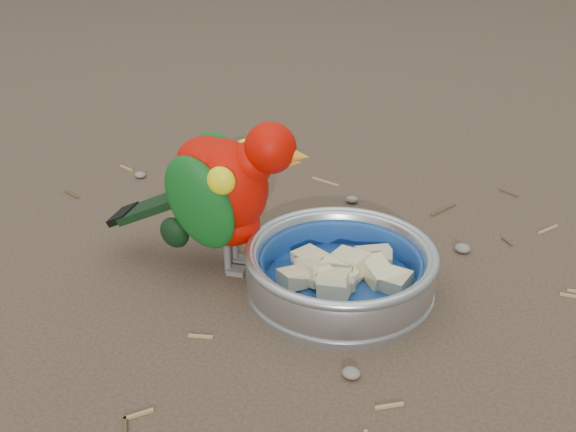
% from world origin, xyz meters
% --- Properties ---
extents(ground, '(60.00, 60.00, 0.00)m').
position_xyz_m(ground, '(0.00, 0.00, 0.00)').
color(ground, '#463529').
extents(food_bowl, '(0.23, 0.23, 0.02)m').
position_xyz_m(food_bowl, '(0.09, 0.06, 0.01)').
color(food_bowl, '#B2B2BA').
rests_on(food_bowl, ground).
extents(bowl_wall, '(0.23, 0.23, 0.04)m').
position_xyz_m(bowl_wall, '(0.09, 0.06, 0.04)').
color(bowl_wall, '#B2B2BA').
rests_on(bowl_wall, food_bowl).
extents(fruit_wedges, '(0.14, 0.14, 0.03)m').
position_xyz_m(fruit_wedges, '(0.09, 0.06, 0.03)').
color(fruit_wedges, beige).
rests_on(fruit_wedges, food_bowl).
extents(lory_parrot, '(0.25, 0.14, 0.19)m').
position_xyz_m(lory_parrot, '(-0.07, 0.07, 0.10)').
color(lory_parrot, '#BB0900').
rests_on(lory_parrot, ground).
extents(ground_debris, '(0.90, 0.80, 0.01)m').
position_xyz_m(ground_debris, '(-0.04, 0.09, 0.00)').
color(ground_debris, '#A37F4D').
rests_on(ground_debris, ground).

